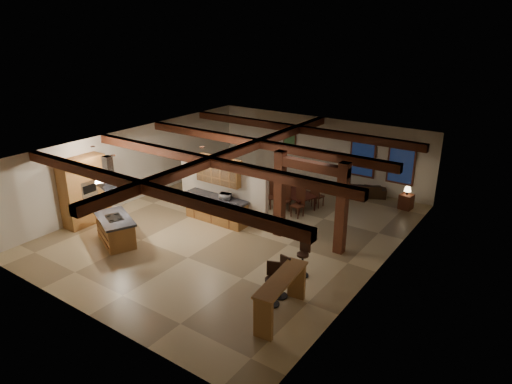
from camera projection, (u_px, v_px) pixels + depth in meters
ground at (237, 229)px, 15.74m from camera, size 12.00×12.00×0.00m
room_walls at (236, 180)px, 15.11m from camera, size 12.00×12.00×12.00m
ceiling_beams at (236, 152)px, 14.76m from camera, size 10.00×12.00×0.28m
timber_posts at (310, 192)px, 14.16m from camera, size 2.50×0.30×2.90m
partition_wall at (223, 189)px, 16.27m from camera, size 3.80×0.18×2.20m
pantry_cabinet at (84, 191)px, 15.82m from camera, size 0.67×1.60×2.40m
back_counter at (216, 209)px, 16.19m from camera, size 2.50×0.66×0.94m
upper_display_cabinet at (219, 171)px, 15.86m from camera, size 1.80×0.36×0.95m
range_hood at (111, 191)px, 14.19m from camera, size 1.10×1.10×1.40m
back_windows at (381, 160)px, 18.26m from camera, size 2.70×0.07×1.70m
framed_art at (290, 140)px, 20.49m from camera, size 0.65×0.05×0.85m
recessed_cans at (136, 150)px, 14.60m from camera, size 3.16×2.46×0.03m
kitchen_island at (116, 230)px, 14.67m from camera, size 2.01×1.59×0.88m
dining_table at (294, 200)px, 17.50m from camera, size 1.87×1.47×0.58m
sofa at (363, 189)px, 18.63m from camera, size 1.96×1.41×0.54m
microwave at (225, 196)px, 15.76m from camera, size 0.44×0.35×0.21m
bar_counter at (281, 291)px, 10.86m from camera, size 0.73×2.09×1.07m
side_table at (406, 202)px, 17.33m from camera, size 0.50×0.50×0.57m
table_lamp at (408, 189)px, 17.15m from camera, size 0.26×0.26×0.31m
bar_stool_a at (282, 277)px, 11.74m from camera, size 0.39×0.41×1.12m
bar_stool_b at (272, 284)px, 11.41m from camera, size 0.43×0.44×1.14m
bar_stool_c at (303, 258)px, 12.72m from camera, size 0.37×0.38×1.06m
dining_chairs at (294, 193)px, 17.40m from camera, size 1.88×1.88×1.11m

